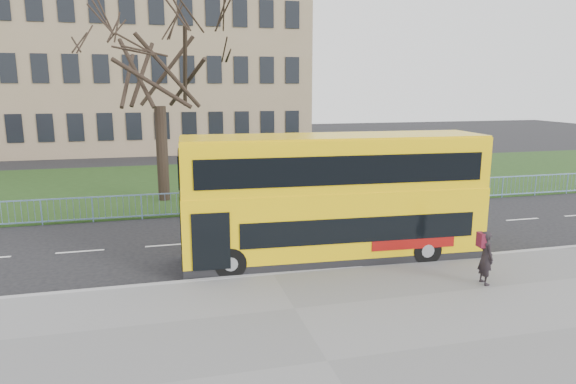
% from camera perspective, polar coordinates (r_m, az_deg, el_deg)
% --- Properties ---
extents(ground, '(120.00, 120.00, 0.00)m').
position_cam_1_polar(ground, '(17.16, -2.85, -7.62)').
color(ground, black).
rests_on(ground, ground).
extents(pavement, '(80.00, 10.50, 0.12)m').
position_cam_1_polar(pavement, '(11.17, 4.39, -18.47)').
color(pavement, slate).
rests_on(pavement, ground).
extents(kerb, '(80.00, 0.20, 0.14)m').
position_cam_1_polar(kerb, '(15.71, -1.72, -9.19)').
color(kerb, gray).
rests_on(kerb, ground).
extents(grass_verge, '(80.00, 15.40, 0.08)m').
position_cam_1_polar(grass_verge, '(30.87, -8.11, 1.05)').
color(grass_verge, '#1B3312').
rests_on(grass_verge, ground).
extents(guard_railing, '(40.00, 0.12, 1.10)m').
position_cam_1_polar(guard_railing, '(23.27, -6.08, -1.09)').
color(guard_railing, '#6D91C2').
rests_on(guard_railing, ground).
extents(bare_tree, '(7.74, 7.74, 11.05)m').
position_cam_1_polar(bare_tree, '(25.89, -14.15, 11.20)').
color(bare_tree, black).
rests_on(bare_tree, grass_verge).
extents(civic_building, '(30.00, 15.00, 14.00)m').
position_cam_1_polar(civic_building, '(50.94, -16.71, 12.69)').
color(civic_building, '#887556').
rests_on(civic_building, ground).
extents(yellow_bus, '(9.85, 2.80, 4.09)m').
position_cam_1_polar(yellow_bus, '(16.71, 5.10, -0.36)').
color(yellow_bus, yellow).
rests_on(yellow_bus, ground).
extents(pedestrian, '(0.40, 0.59, 1.56)m').
position_cam_1_polar(pedestrian, '(15.69, 21.12, -6.81)').
color(pedestrian, black).
rests_on(pedestrian, pavement).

